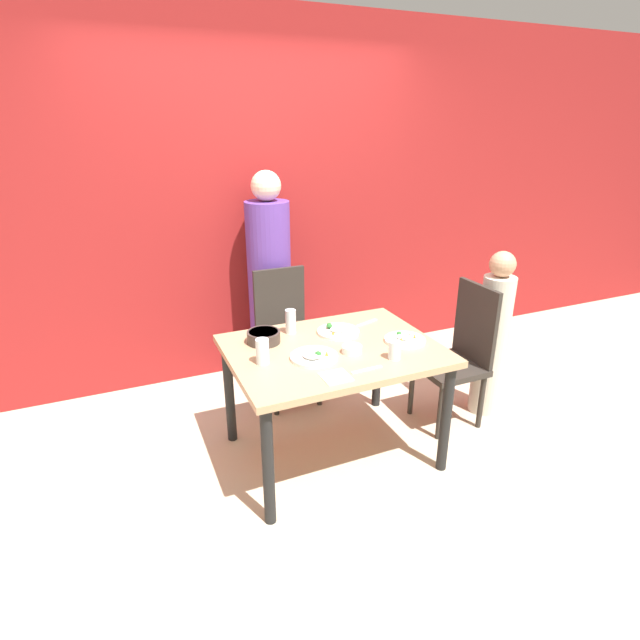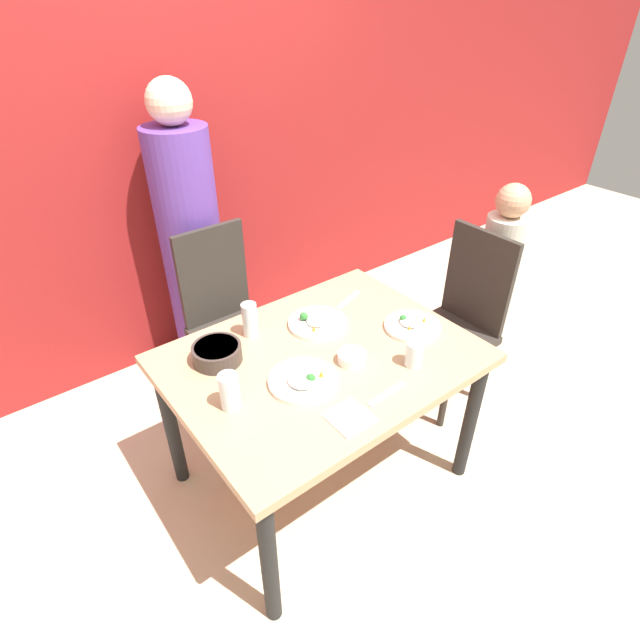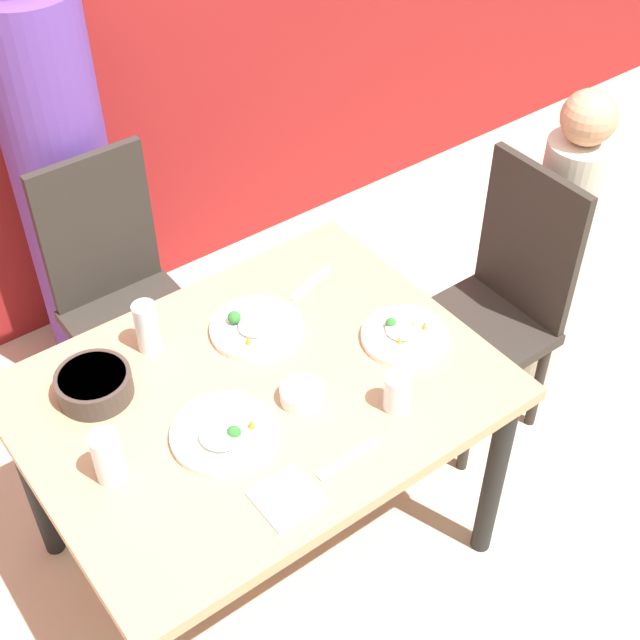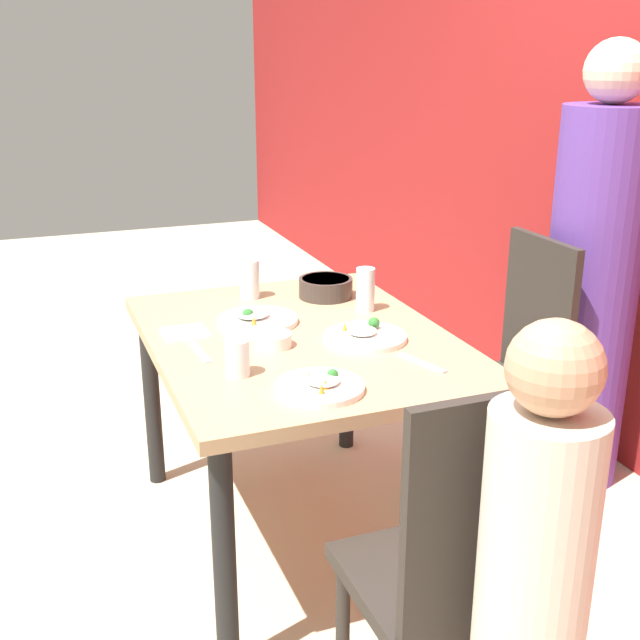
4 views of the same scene
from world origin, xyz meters
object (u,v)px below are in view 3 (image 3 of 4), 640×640
chair_child_spot (497,302)px  person_child (557,257)px  chair_adult_spot (122,292)px  glass_water_tall (108,457)px  plate_rice_adult (404,335)px  bowl_curry (94,384)px  person_adult (64,182)px

chair_child_spot → person_child: bearing=90.0°
chair_adult_spot → person_child: size_ratio=0.83×
chair_adult_spot → glass_water_tall: (-0.42, -0.83, 0.30)m
chair_adult_spot → plate_rice_adult: bearing=-64.2°
glass_water_tall → plate_rice_adult: bearing=-3.8°
person_child → chair_child_spot: bearing=180.0°
bowl_curry → glass_water_tall: 0.27m
chair_child_spot → glass_water_tall: 1.40m
glass_water_tall → person_adult: bearing=70.1°
person_child → plate_rice_adult: size_ratio=4.83×
chair_child_spot → glass_water_tall: chair_child_spot is taller
plate_rice_adult → bowl_curry: bearing=157.6°
person_adult → glass_water_tall: bearing=-109.9°
plate_rice_adult → chair_adult_spot: bearing=115.8°
person_adult → glass_water_tall: 1.24m
chair_adult_spot → chair_child_spot: same height
person_child → plate_rice_adult: 0.82m
person_adult → plate_rice_adult: (0.43, -1.22, -0.01)m
chair_adult_spot → person_child: 1.44m
person_adult → bowl_curry: person_adult is taller
chair_adult_spot → person_adult: person_adult is taller
chair_adult_spot → plate_rice_adult: (0.43, -0.89, 0.24)m
person_adult → person_child: size_ratio=1.39×
chair_adult_spot → glass_water_tall: size_ratio=6.86×
chair_adult_spot → chair_child_spot: 1.22m
person_child → glass_water_tall: bearing=-177.8°
chair_child_spot → bowl_curry: bearing=-98.6°
chair_adult_spot → bowl_curry: size_ratio=4.95×
chair_child_spot → plate_rice_adult: size_ratio=3.99×
bowl_curry → glass_water_tall: bearing=-108.6°
chair_child_spot → glass_water_tall: (-1.37, -0.06, 0.30)m
person_child → bowl_curry: person_child is taller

